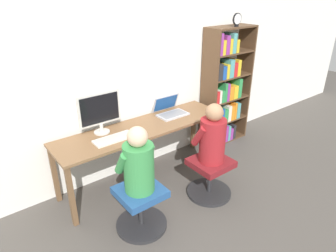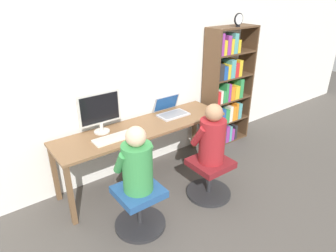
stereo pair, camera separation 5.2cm
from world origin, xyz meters
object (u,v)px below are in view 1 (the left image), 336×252
at_px(keyboard, 114,139).
at_px(office_chair_left, 141,207).
at_px(person_at_monitor, 138,163).
at_px(desk_clock, 237,19).
at_px(desktop_monitor, 100,112).
at_px(bookshelf, 224,92).
at_px(laptop, 170,111).
at_px(person_at_laptop, 212,136).
at_px(office_chair_right, 210,176).

height_order(keyboard, office_chair_left, keyboard).
relative_size(person_at_monitor, desk_clock, 3.76).
xyz_separation_m(desktop_monitor, desk_clock, (1.96, -0.10, 0.82)).
height_order(person_at_monitor, bookshelf, bookshelf).
bearing_deg(person_at_monitor, desktop_monitor, 87.27).
bearing_deg(office_chair_left, laptop, 38.31).
bearing_deg(keyboard, person_at_laptop, -36.31).
xyz_separation_m(laptop, office_chair_left, (-0.95, -0.75, -0.52)).
bearing_deg(desktop_monitor, laptop, -3.48).
relative_size(office_chair_right, bookshelf, 0.30).
bearing_deg(person_at_monitor, office_chair_left, -90.00).
bearing_deg(person_at_laptop, desk_clock, 33.88).
bearing_deg(desktop_monitor, keyboard, -84.41).
height_order(desktop_monitor, office_chair_left, desktop_monitor).
xyz_separation_m(desktop_monitor, laptop, (0.91, -0.06, -0.20)).
bearing_deg(bookshelf, desktop_monitor, 179.18).
bearing_deg(desktop_monitor, desk_clock, -2.87).
bearing_deg(person_at_laptop, laptop, 85.92).
distance_m(laptop, bookshelf, 1.00).
relative_size(desktop_monitor, desk_clock, 2.81).
xyz_separation_m(bookshelf, desk_clock, (0.05, -0.07, 0.99)).
xyz_separation_m(person_at_monitor, desk_clock, (2.00, 0.70, 1.05)).
distance_m(office_chair_right, desk_clock, 2.04).
bearing_deg(keyboard, laptop, 11.16).
height_order(desktop_monitor, laptop, desktop_monitor).
height_order(desktop_monitor, office_chair_right, desktop_monitor).
xyz_separation_m(laptop, office_chair_right, (-0.06, -0.79, -0.52)).
xyz_separation_m(office_chair_left, desk_clock, (2.00, 0.71, 1.54)).
relative_size(desktop_monitor, office_chair_right, 0.95).
distance_m(keyboard, bookshelf, 1.90).
height_order(desktop_monitor, desk_clock, desk_clock).
bearing_deg(office_chair_right, laptop, 85.95).
height_order(desktop_monitor, person_at_monitor, desktop_monitor).
bearing_deg(desk_clock, laptop, 177.66).
xyz_separation_m(desktop_monitor, office_chair_right, (0.85, -0.85, -0.72)).
bearing_deg(office_chair_left, desk_clock, 19.45).
relative_size(person_at_monitor, bookshelf, 0.38).
height_order(office_chair_right, desk_clock, desk_clock).
bearing_deg(desktop_monitor, office_chair_left, -92.71).
distance_m(office_chair_right, person_at_monitor, 1.02).
height_order(person_at_laptop, desk_clock, desk_clock).
bearing_deg(person_at_monitor, bookshelf, 21.59).
height_order(bookshelf, desk_clock, desk_clock).
relative_size(office_chair_right, person_at_monitor, 0.79).
bearing_deg(person_at_monitor, desk_clock, 19.34).
bearing_deg(bookshelf, person_at_monitor, -158.41).
xyz_separation_m(office_chair_right, bookshelf, (1.06, 0.82, 0.55)).
height_order(laptop, desk_clock, desk_clock).
bearing_deg(bookshelf, office_chair_right, -142.30).
relative_size(office_chair_left, person_at_laptop, 0.77).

